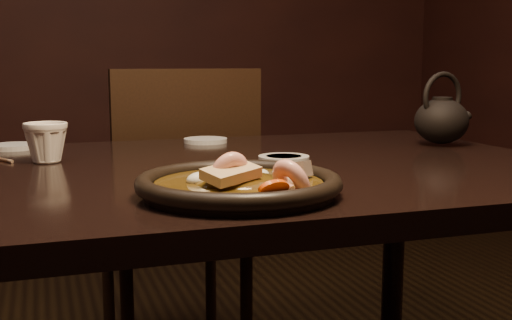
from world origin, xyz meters
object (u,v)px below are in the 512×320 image
object	(u,v)px
plate	(239,185)
tea_cup	(46,141)
chair	(178,212)
teapot	(442,118)
table	(163,209)

from	to	relation	value
plate	tea_cup	distance (m)	0.50
chair	teapot	size ratio (longest dim) A/B	5.46
chair	plate	size ratio (longest dim) A/B	3.03
table	plate	bearing A→B (deg)	-77.13
chair	tea_cup	xyz separation A→B (m)	(-0.37, -0.53, 0.29)
tea_cup	plate	bearing A→B (deg)	-57.89
tea_cup	table	bearing A→B (deg)	-35.55
tea_cup	teapot	distance (m)	0.89
table	tea_cup	world-z (taller)	tea_cup
tea_cup	teapot	world-z (taller)	teapot
plate	tea_cup	bearing A→B (deg)	122.11
table	tea_cup	distance (m)	0.27
chair	plate	distance (m)	0.99
chair	tea_cup	world-z (taller)	chair
table	tea_cup	bearing A→B (deg)	144.45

